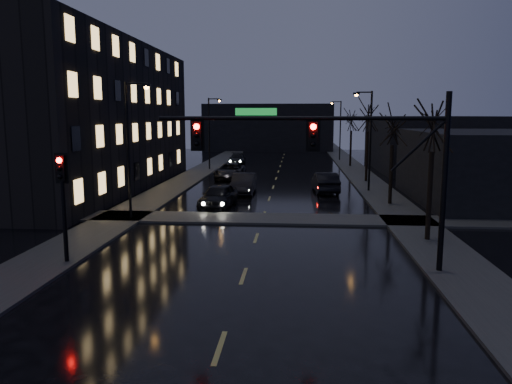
% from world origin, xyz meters
% --- Properties ---
extents(sidewalk_left, '(3.00, 140.00, 0.12)m').
position_xyz_m(sidewalk_left, '(-8.50, 35.00, 0.06)').
color(sidewalk_left, '#2D2D2B').
rests_on(sidewalk_left, ground).
extents(sidewalk_right, '(3.00, 140.00, 0.12)m').
position_xyz_m(sidewalk_right, '(8.50, 35.00, 0.06)').
color(sidewalk_right, '#2D2D2B').
rests_on(sidewalk_right, ground).
extents(sidewalk_cross, '(40.00, 3.00, 0.12)m').
position_xyz_m(sidewalk_cross, '(0.00, 18.50, 0.06)').
color(sidewalk_cross, '#2D2D2B').
rests_on(sidewalk_cross, ground).
extents(apartment_block, '(12.00, 30.00, 12.00)m').
position_xyz_m(apartment_block, '(-16.50, 30.00, 6.00)').
color(apartment_block, black).
rests_on(apartment_block, ground).
extents(commercial_right_near, '(10.00, 14.00, 5.00)m').
position_xyz_m(commercial_right_near, '(15.50, 26.00, 2.50)').
color(commercial_right_near, black).
rests_on(commercial_right_near, ground).
extents(commercial_right_far, '(12.00, 18.00, 6.00)m').
position_xyz_m(commercial_right_far, '(17.00, 48.00, 3.00)').
color(commercial_right_far, black).
rests_on(commercial_right_far, ground).
extents(far_block, '(22.00, 10.00, 8.00)m').
position_xyz_m(far_block, '(-3.00, 78.00, 4.00)').
color(far_block, black).
rests_on(far_block, ground).
extents(signal_mast, '(11.11, 0.41, 7.00)m').
position_xyz_m(signal_mast, '(3.85, 9.00, 4.87)').
color(signal_mast, black).
rests_on(signal_mast, ground).
extents(signal_pole_left, '(0.35, 0.41, 4.53)m').
position_xyz_m(signal_pole_left, '(-7.50, 8.99, 3.01)').
color(signal_pole_left, black).
rests_on(signal_pole_left, ground).
extents(tree_near, '(3.52, 3.52, 8.08)m').
position_xyz_m(tree_near, '(8.40, 14.00, 6.22)').
color(tree_near, black).
rests_on(tree_near, ground).
extents(tree_mid_a, '(3.30, 3.30, 7.58)m').
position_xyz_m(tree_mid_a, '(8.40, 24.00, 5.83)').
color(tree_mid_a, black).
rests_on(tree_mid_a, ground).
extents(tree_mid_b, '(3.74, 3.74, 8.59)m').
position_xyz_m(tree_mid_b, '(8.40, 36.00, 6.61)').
color(tree_mid_b, black).
rests_on(tree_mid_b, ground).
extents(tree_far, '(3.43, 3.43, 7.88)m').
position_xyz_m(tree_far, '(8.40, 50.00, 6.06)').
color(tree_far, black).
rests_on(tree_far, ground).
extents(streetlight_l_near, '(1.53, 0.28, 8.00)m').
position_xyz_m(streetlight_l_near, '(-7.58, 18.00, 4.77)').
color(streetlight_l_near, black).
rests_on(streetlight_l_near, ground).
extents(streetlight_l_far, '(1.53, 0.28, 8.00)m').
position_xyz_m(streetlight_l_far, '(-7.58, 45.00, 4.77)').
color(streetlight_l_far, black).
rests_on(streetlight_l_far, ground).
extents(streetlight_r_mid, '(1.53, 0.28, 8.00)m').
position_xyz_m(streetlight_r_mid, '(7.58, 30.00, 4.77)').
color(streetlight_r_mid, black).
rests_on(streetlight_r_mid, ground).
extents(streetlight_r_far, '(1.53, 0.28, 8.00)m').
position_xyz_m(streetlight_r_far, '(7.58, 58.00, 4.77)').
color(streetlight_r_far, black).
rests_on(streetlight_r_far, ground).
extents(oncoming_car_a, '(2.46, 4.83, 1.58)m').
position_xyz_m(oncoming_car_a, '(-3.19, 22.10, 0.79)').
color(oncoming_car_a, black).
rests_on(oncoming_car_a, ground).
extents(oncoming_car_b, '(1.74, 4.85, 1.59)m').
position_xyz_m(oncoming_car_b, '(-2.14, 28.25, 0.80)').
color(oncoming_car_b, black).
rests_on(oncoming_car_b, ground).
extents(oncoming_car_c, '(2.63, 5.58, 1.54)m').
position_xyz_m(oncoming_car_c, '(-4.36, 36.99, 0.77)').
color(oncoming_car_c, black).
rests_on(oncoming_car_c, ground).
extents(oncoming_car_d, '(2.40, 5.08, 1.43)m').
position_xyz_m(oncoming_car_d, '(-5.35, 50.97, 0.72)').
color(oncoming_car_d, black).
rests_on(oncoming_car_d, ground).
extents(lead_car, '(2.16, 5.05, 1.62)m').
position_xyz_m(lead_car, '(4.27, 29.41, 0.81)').
color(lead_car, black).
rests_on(lead_car, ground).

